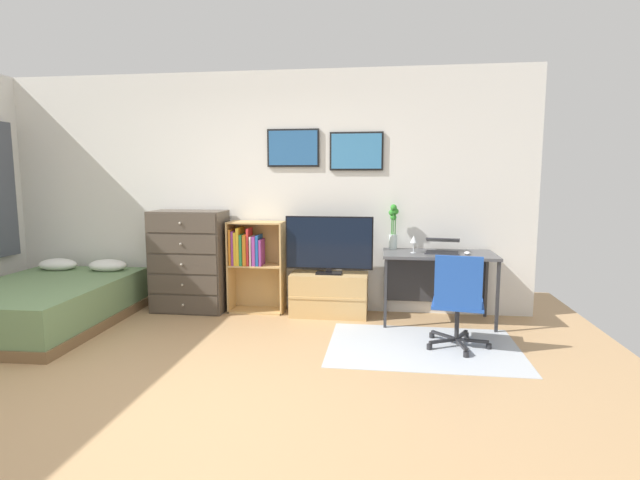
# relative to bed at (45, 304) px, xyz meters

# --- Properties ---
(ground_plane) EXTENTS (7.20, 7.20, 0.00)m
(ground_plane) POSITION_rel_bed_xyz_m (2.02, -1.39, -0.23)
(ground_plane) COLOR tan
(wall_back_with_posters) EXTENTS (6.12, 0.09, 2.70)m
(wall_back_with_posters) POSITION_rel_bed_xyz_m (2.03, 1.04, 1.13)
(wall_back_with_posters) COLOR silver
(wall_back_with_posters) RESTS_ON ground_plane
(area_rug) EXTENTS (1.70, 1.20, 0.01)m
(area_rug) POSITION_rel_bed_xyz_m (3.82, -0.13, -0.23)
(area_rug) COLOR #B2B7BC
(area_rug) RESTS_ON ground_plane
(bed) EXTENTS (1.47, 2.01, 0.58)m
(bed) POSITION_rel_bed_xyz_m (0.00, 0.00, 0.00)
(bed) COLOR brown
(bed) RESTS_ON ground_plane
(dresser) EXTENTS (0.83, 0.46, 1.15)m
(dresser) POSITION_rel_bed_xyz_m (1.26, 0.76, 0.34)
(dresser) COLOR #4C4238
(dresser) RESTS_ON ground_plane
(bookshelf) EXTENTS (0.62, 0.30, 1.03)m
(bookshelf) POSITION_rel_bed_xyz_m (1.97, 0.83, 0.38)
(bookshelf) COLOR tan
(bookshelf) RESTS_ON ground_plane
(tv_stand) EXTENTS (0.84, 0.41, 0.47)m
(tv_stand) POSITION_rel_bed_xyz_m (2.85, 0.78, 0.00)
(tv_stand) COLOR tan
(tv_stand) RESTS_ON ground_plane
(television) EXTENTS (0.96, 0.16, 0.63)m
(television) POSITION_rel_bed_xyz_m (2.85, 0.76, 0.56)
(television) COLOR black
(television) RESTS_ON tv_stand
(desk) EXTENTS (1.15, 0.61, 0.74)m
(desk) POSITION_rel_bed_xyz_m (4.02, 0.75, 0.38)
(desk) COLOR #4C4C4F
(desk) RESTS_ON ground_plane
(office_chair) EXTENTS (0.58, 0.58, 0.86)m
(office_chair) POSITION_rel_bed_xyz_m (4.10, -0.16, 0.23)
(office_chair) COLOR #232326
(office_chair) RESTS_ON ground_plane
(laptop) EXTENTS (0.39, 0.42, 0.15)m
(laptop) POSITION_rel_bed_xyz_m (4.06, 0.72, 0.57)
(laptop) COLOR #333338
(laptop) RESTS_ON desk
(computer_mouse) EXTENTS (0.06, 0.10, 0.03)m
(computer_mouse) POSITION_rel_bed_xyz_m (4.29, 0.60, 0.53)
(computer_mouse) COLOR silver
(computer_mouse) RESTS_ON desk
(bamboo_vase) EXTENTS (0.11, 0.10, 0.49)m
(bamboo_vase) POSITION_rel_bed_xyz_m (3.54, 0.90, 0.76)
(bamboo_vase) COLOR silver
(bamboo_vase) RESTS_ON desk
(wine_glass) EXTENTS (0.07, 0.07, 0.18)m
(wine_glass) POSITION_rel_bed_xyz_m (3.75, 0.65, 0.64)
(wine_glass) COLOR silver
(wine_glass) RESTS_ON desk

